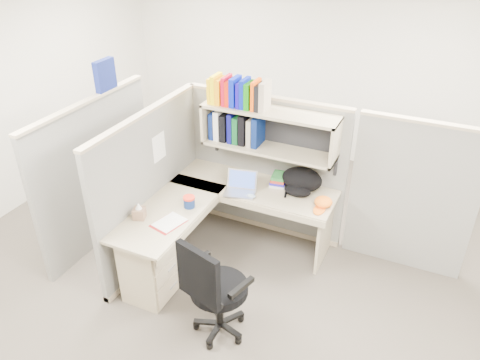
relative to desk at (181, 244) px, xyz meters
The scene contains 14 objects.
ground 0.66m from the desk, 35.01° to the left, with size 6.00×6.00×0.00m, color #332F27.
room_shell 1.28m from the desk, 35.01° to the left, with size 6.00×6.00×6.00m.
cubicle 0.88m from the desk, 86.86° to the left, with size 3.79×1.84×1.95m.
desk is the anchor object (origin of this frame).
laptop 0.84m from the desk, 63.33° to the left, with size 0.31×0.31×0.22m, color #AFAFB3, non-canonical shape.
backpack 1.36m from the desk, 47.00° to the left, with size 0.42×0.33×0.25m, color black, non-canonical shape.
orange_cap 1.46m from the desk, 33.96° to the left, with size 0.18×0.21×0.10m, color orange, non-canonical shape.
snack_canister 0.42m from the desk, 93.92° to the left, with size 0.12×0.12×0.12m.
tissue_box 0.53m from the desk, 158.34° to the right, with size 0.11×0.11×0.17m, color #89664E, non-canonical shape.
mouse 0.86m from the desk, 54.09° to the left, with size 0.10×0.06×0.04m, color #829DB9.
paper_cup 1.07m from the desk, 69.29° to the left, with size 0.07×0.07×0.10m, color silver.
book_stack 1.25m from the desk, 58.46° to the left, with size 0.17×0.23×0.11m, color gray, non-canonical shape.
loose_paper 0.31m from the desk, 123.41° to the right, with size 0.21×0.28×0.00m, color white, non-canonical shape.
task_chair 0.82m from the desk, 37.98° to the right, with size 0.60×0.55×1.04m.
Camera 1 is at (1.65, -3.35, 3.28)m, focal length 35.00 mm.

